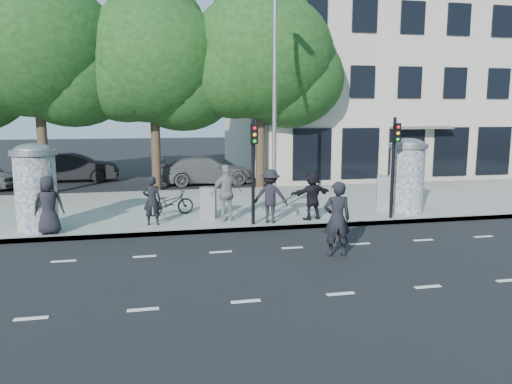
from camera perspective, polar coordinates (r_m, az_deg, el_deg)
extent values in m
plane|color=black|center=(12.66, 5.93, -8.05)|extent=(120.00, 120.00, 0.00)
cube|color=gray|center=(19.71, -0.77, -1.51)|extent=(40.00, 8.00, 0.15)
cube|color=slate|center=(15.93, 2.01, -4.10)|extent=(40.00, 0.10, 0.16)
cube|color=silver|center=(10.70, 9.62, -11.40)|extent=(32.00, 0.12, 0.01)
cube|color=silver|center=(13.94, 4.16, -6.38)|extent=(32.00, 0.12, 0.01)
cylinder|color=beige|center=(16.54, -23.83, -0.08)|extent=(1.20, 1.20, 2.30)
cylinder|color=slate|center=(16.40, -24.11, 4.17)|extent=(1.36, 1.36, 0.16)
ellipsoid|color=slate|center=(16.39, -24.13, 4.45)|extent=(1.10, 1.10, 0.38)
cylinder|color=beige|center=(18.67, 16.83, 1.30)|extent=(1.20, 1.20, 2.30)
cylinder|color=slate|center=(18.55, 17.01, 5.07)|extent=(1.36, 1.36, 0.16)
ellipsoid|color=slate|center=(18.54, 17.02, 5.31)|extent=(1.10, 1.10, 0.38)
cylinder|color=black|center=(15.78, -0.33, 2.32)|extent=(0.11, 0.11, 3.40)
cube|color=black|center=(15.50, -0.20, 6.65)|extent=(0.22, 0.14, 0.62)
cylinder|color=black|center=(17.39, 15.37, 2.64)|extent=(0.11, 0.11, 3.40)
cube|color=black|center=(17.14, 15.82, 6.55)|extent=(0.22, 0.14, 0.62)
cylinder|color=slate|center=(18.76, 2.13, 10.46)|extent=(0.16, 0.16, 8.00)
cylinder|color=#38281C|center=(24.49, -23.22, 5.25)|extent=(0.44, 0.44, 4.73)
ellipsoid|color=#173613|center=(24.61, -23.86, 14.92)|extent=(7.20, 7.20, 6.12)
cylinder|color=#38281C|center=(24.24, -11.39, 5.41)|extent=(0.44, 0.44, 4.41)
ellipsoid|color=#173613|center=(24.30, -11.69, 14.55)|extent=(6.80, 6.80, 5.78)
cylinder|color=#38281C|center=(24.41, 0.49, 5.83)|extent=(0.44, 0.44, 4.59)
ellipsoid|color=#173613|center=(24.50, 0.50, 15.28)|extent=(7.00, 7.00, 5.95)
cube|color=#B0A393|center=(35.29, 14.94, 12.60)|extent=(20.00, 15.00, 12.00)
cube|color=black|center=(28.74, 21.37, 4.32)|extent=(18.00, 0.10, 2.60)
cube|color=#59544C|center=(27.33, 18.40, 7.00)|extent=(3.20, 0.90, 0.12)
cube|color=#194C8C|center=(24.75, 2.70, 7.96)|extent=(1.60, 0.06, 0.30)
imported|color=black|center=(15.86, -22.63, -1.39)|extent=(0.88, 0.60, 1.74)
imported|color=black|center=(16.19, -11.80, -0.96)|extent=(0.59, 0.41, 1.58)
imported|color=black|center=(16.17, 1.65, -0.47)|extent=(1.26, 0.93, 1.75)
imported|color=gray|center=(16.40, -3.39, -0.11)|extent=(1.23, 0.91, 1.88)
imported|color=black|center=(16.76, 6.47, -0.35)|extent=(1.62, 0.96, 1.65)
imported|color=black|center=(13.11, 9.24, -3.05)|extent=(0.77, 0.55, 1.97)
imported|color=black|center=(17.64, -9.81, -1.21)|extent=(0.93, 1.76, 0.88)
cube|color=gray|center=(16.98, -5.47, -1.21)|extent=(0.60, 0.50, 1.06)
cube|color=gray|center=(18.87, 14.54, -0.11)|extent=(0.73, 0.64, 1.26)
imported|color=black|center=(28.45, -20.03, 2.62)|extent=(1.59, 4.52, 1.49)
imported|color=#5A5D62|center=(25.98, -5.65, 2.47)|extent=(2.14, 4.92, 1.41)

